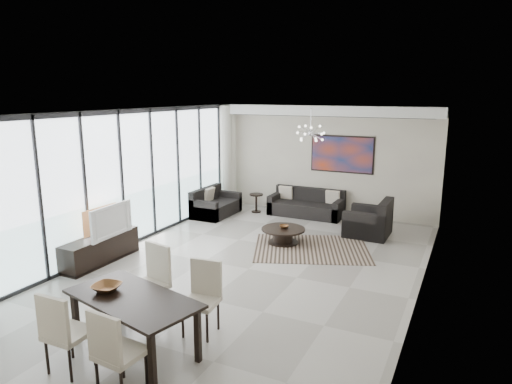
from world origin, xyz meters
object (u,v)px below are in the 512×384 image
Objects in this scene: sofa_main at (306,207)px; television at (107,220)px; dining_table at (133,304)px; coffee_table at (283,235)px; tv_console at (100,249)px.

television is at bearing -115.07° from sofa_main.
television reaches higher than dining_table.
sofa_main is 1.80× the size of television.
tv_console reaches higher than coffee_table.
television is (0.16, 0.08, 0.58)m from tv_console.
coffee_table is 2.41m from sofa_main.
sofa_main is (-0.31, 2.39, 0.05)m from coffee_table.
television reaches higher than coffee_table.
dining_table reaches higher than sofa_main.
coffee_table is at bearing 89.07° from dining_table.
tv_console is 0.87× the size of dining_table.
television is 3.39m from dining_table.
dining_table is at bearing -133.59° from television.
dining_table is (0.23, -7.16, 0.42)m from sofa_main.
coffee_table is at bearing -48.00° from television.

